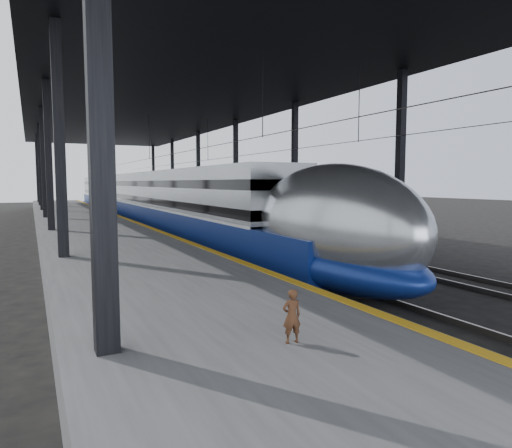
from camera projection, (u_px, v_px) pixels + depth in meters
ground at (279, 298)px, 14.10m from camera, size 160.00×160.00×0.00m
platform at (86, 229)px, 30.36m from camera, size 6.00×80.00×1.00m
yellow_strip at (129, 220)px, 31.55m from camera, size 0.30×80.00×0.01m
rails at (200, 230)px, 33.93m from camera, size 6.52×80.00×0.16m
canopy at (164, 103)px, 31.96m from camera, size 18.00×75.00×9.47m
tgv_train at (143, 200)px, 39.42m from camera, size 3.03×65.20×4.34m
second_train at (174, 199)px, 48.87m from camera, size 2.61×56.05×3.59m
child at (292, 316)px, 7.31m from camera, size 0.34×0.24×0.88m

